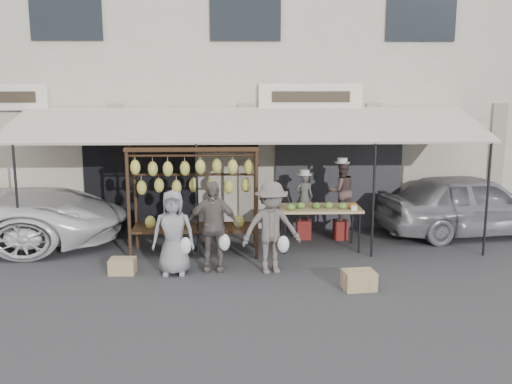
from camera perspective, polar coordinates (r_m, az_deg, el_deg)
ground_plane at (r=10.45m, az=-0.66°, el=-8.47°), size 90.00×90.00×0.00m
shophouse at (r=16.36m, az=-1.23°, el=11.49°), size 24.00×6.15×7.30m
awning at (r=12.18m, az=-0.90°, el=6.67°), size 10.00×2.35×2.92m
banana_rack at (r=11.47m, az=-6.26°, el=1.30°), size 2.60×0.90×2.24m
produce_table at (r=12.00m, az=6.45°, el=-1.69°), size 1.70×0.90×1.04m
vendor_left at (r=12.76m, az=4.84°, el=-0.47°), size 0.39×0.26×1.07m
vendor_right at (r=12.80m, az=8.54°, el=0.10°), size 0.74×0.63×1.34m
customer_left at (r=10.49m, az=-8.27°, el=-4.05°), size 0.77×0.50×1.57m
customer_mid at (r=10.61m, az=-4.39°, el=-3.41°), size 1.01×0.44×1.70m
customer_right at (r=10.46m, az=1.54°, el=-3.59°), size 1.21×0.85×1.70m
stool_left at (r=12.92m, az=4.79°, el=-3.73°), size 0.34×0.34×0.43m
stool_right at (r=12.99m, az=8.43°, el=-3.74°), size 0.36×0.36×0.43m
crate_near_a at (r=9.98m, az=10.02°, el=-8.79°), size 0.50×0.42×0.26m
crate_near_b at (r=9.97m, az=10.25°, el=-8.66°), size 0.58×0.46×0.32m
crate_far at (r=10.87m, az=-13.20°, el=-7.22°), size 0.48×0.37×0.28m
sedan at (r=14.00m, az=20.73°, el=-1.13°), size 4.46×2.31×1.45m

